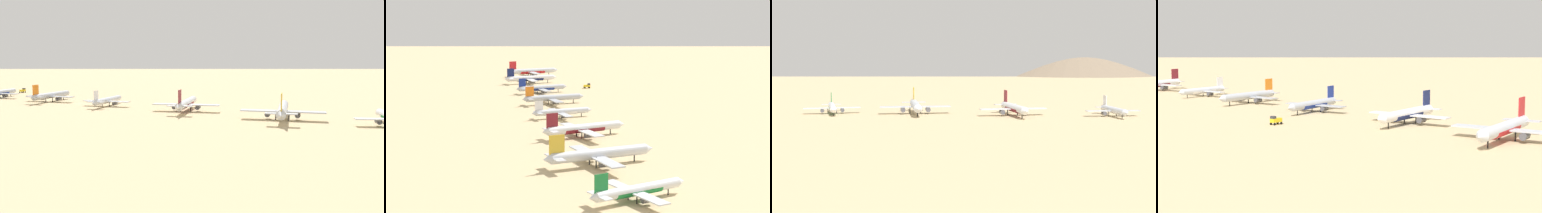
{
  "view_description": "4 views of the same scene",
  "coord_description": "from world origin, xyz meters",
  "views": [
    {
      "loc": [
        -236.6,
        -165.14,
        32.25
      ],
      "look_at": [
        -21.0,
        -88.71,
        4.14
      ],
      "focal_mm": 38.96,
      "sensor_mm": 36.0,
      "label": 1
    },
    {
      "loc": [
        -118.77,
        -384.07,
        68.68
      ],
      "look_at": [
        10.06,
        -11.64,
        3.93
      ],
      "focal_mm": 59.6,
      "sensor_mm": 36.0,
      "label": 2
    },
    {
      "loc": [
        311.69,
        -126.78,
        33.65
      ],
      "look_at": [
        -20.25,
        -110.11,
        4.84
      ],
      "focal_mm": 53.13,
      "sensor_mm": 36.0,
      "label": 3
    },
    {
      "loc": [
        248.42,
        283.73,
        39.43
      ],
      "look_at": [
        17.75,
        106.63,
        5.3
      ],
      "focal_mm": 59.21,
      "sensor_mm": 36.0,
      "label": 4
    }
  ],
  "objects": [
    {
      "name": "ground_plane",
      "position": [
        0.0,
        0.0,
        0.0
      ],
      "size": [
        2321.44,
        2321.44,
        0.0
      ],
      "primitive_type": "plane",
      "color": "tan"
    },
    {
      "name": "parked_jet_0",
      "position": [
        -29.13,
        -188.45,
        3.97
      ],
      "size": [
        41.02,
        33.65,
        11.92
      ],
      "color": "silver",
      "rests_on": "ground"
    },
    {
      "name": "parked_jet_1",
      "position": [
        -24.81,
        -138.7,
        5.06
      ],
      "size": [
        52.16,
        42.47,
        15.04
      ],
      "color": "silver",
      "rests_on": "ground"
    },
    {
      "name": "parked_jet_2",
      "position": [
        -11.29,
        -81.86,
        4.63
      ],
      "size": [
        48.18,
        39.37,
        13.92
      ],
      "color": "silver",
      "rests_on": "ground"
    },
    {
      "name": "parked_jet_3",
      "position": [
        -5.2,
        -25.53,
        3.72
      ],
      "size": [
        38.73,
        31.47,
        11.17
      ],
      "color": "silver",
      "rests_on": "ground"
    },
    {
      "name": "parked_jet_4",
      "position": [
        4.76,
        25.79,
        4.34
      ],
      "size": [
        44.69,
        36.28,
        12.89
      ],
      "color": "#B2B7C1",
      "rests_on": "ground"
    },
    {
      "name": "parked_jet_5",
      "position": [
        12.05,
        79.61,
        4.01
      ],
      "size": [
        41.84,
        34.1,
        12.06
      ],
      "color": "#B2B7C1",
      "rests_on": "ground"
    },
    {
      "name": "parked_jet_6",
      "position": [
        19.0,
        138.8,
        4.49
      ],
      "size": [
        46.77,
        37.96,
        13.49
      ],
      "color": "white",
      "rests_on": "ground"
    },
    {
      "name": "parked_jet_7",
      "position": [
        34.25,
        190.21,
        4.86
      ],
      "size": [
        50.7,
        41.24,
        14.61
      ],
      "color": "silver",
      "rests_on": "ground"
    },
    {
      "name": "service_truck",
      "position": [
        54.71,
        94.73,
        2.08
      ],
      "size": [
        5.28,
        2.82,
        3.9
      ],
      "color": "yellow",
      "rests_on": "ground"
    }
  ]
}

